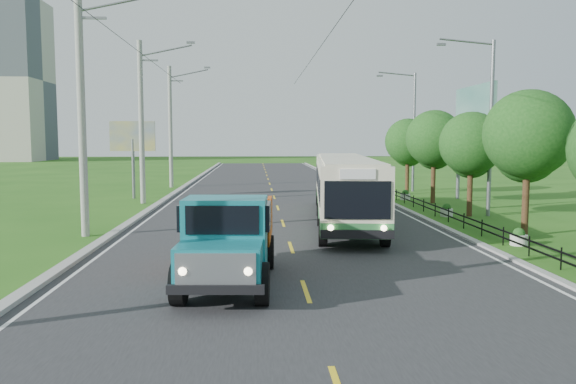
{
  "coord_description": "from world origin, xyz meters",
  "views": [
    {
      "loc": [
        -1.31,
        -14.3,
        3.96
      ],
      "look_at": [
        -0.01,
        7.75,
        1.9
      ],
      "focal_mm": 35.0,
      "sensor_mm": 36.0,
      "label": 1
    }
  ],
  "objects": [
    {
      "name": "curb_left",
      "position": [
        -7.2,
        20.0,
        0.07
      ],
      "size": [
        0.4,
        120.0,
        0.15
      ],
      "primitive_type": "cube",
      "color": "#9E9E99",
      "rests_on": "ground"
    },
    {
      "name": "curb_right",
      "position": [
        7.15,
        20.0,
        0.05
      ],
      "size": [
        0.3,
        120.0,
        0.1
      ],
      "primitive_type": "cube",
      "color": "#9E9E99",
      "rests_on": "ground"
    },
    {
      "name": "pole_near",
      "position": [
        -8.26,
        9.0,
        5.09
      ],
      "size": [
        3.51,
        0.32,
        10.0
      ],
      "color": "gray",
      "rests_on": "ground"
    },
    {
      "name": "tree_third",
      "position": [
        9.86,
        8.14,
        3.99
      ],
      "size": [
        3.6,
        3.62,
        6.0
      ],
      "color": "#382314",
      "rests_on": "ground"
    },
    {
      "name": "pole_mid",
      "position": [
        -8.26,
        21.0,
        5.09
      ],
      "size": [
        3.51,
        0.32,
        10.0
      ],
      "color": "gray",
      "rests_on": "ground"
    },
    {
      "name": "planter_mid",
      "position": [
        8.6,
        14.0,
        0.29
      ],
      "size": [
        0.64,
        0.64,
        0.67
      ],
      "color": "silver",
      "rests_on": "ground"
    },
    {
      "name": "tree_fourth",
      "position": [
        9.86,
        14.14,
        3.59
      ],
      "size": [
        3.24,
        3.31,
        5.4
      ],
      "color": "#382314",
      "rests_on": "ground"
    },
    {
      "name": "planter_near",
      "position": [
        8.6,
        6.0,
        0.29
      ],
      "size": [
        0.64,
        0.64,
        0.67
      ],
      "color": "silver",
      "rests_on": "ground"
    },
    {
      "name": "billboard_right",
      "position": [
        12.3,
        20.0,
        5.34
      ],
      "size": [
        0.24,
        6.0,
        7.3
      ],
      "color": "slate",
      "rests_on": "ground"
    },
    {
      "name": "pole_far",
      "position": [
        -8.26,
        33.0,
        5.09
      ],
      "size": [
        3.51,
        0.32,
        10.0
      ],
      "color": "gray",
      "rests_on": "ground"
    },
    {
      "name": "centre_dash",
      "position": [
        0.0,
        0.0,
        0.02
      ],
      "size": [
        0.12,
        2.2,
        0.0
      ],
      "primitive_type": "cube",
      "color": "yellow",
      "rests_on": "road"
    },
    {
      "name": "tree_fifth",
      "position": [
        9.86,
        20.14,
        3.85
      ],
      "size": [
        3.48,
        3.52,
        5.8
      ],
      "color": "#382314",
      "rests_on": "ground"
    },
    {
      "name": "dump_truck",
      "position": [
        -2.02,
        0.96,
        1.4
      ],
      "size": [
        2.62,
        6.02,
        2.47
      ],
      "rotation": [
        0.0,
        0.0,
        -0.06
      ],
      "color": "#167B88",
      "rests_on": "ground"
    },
    {
      "name": "billboard_left",
      "position": [
        -9.5,
        24.0,
        3.87
      ],
      "size": [
        3.0,
        0.2,
        5.2
      ],
      "color": "slate",
      "rests_on": "ground"
    },
    {
      "name": "streetlight_mid",
      "position": [
        10.64,
        14.0,
        4.9
      ],
      "size": [
        3.02,
        0.2,
        9.07
      ],
      "color": "slate",
      "rests_on": "ground"
    },
    {
      "name": "road",
      "position": [
        0.0,
        20.0,
        0.01
      ],
      "size": [
        14.0,
        120.0,
        0.02
      ],
      "primitive_type": "cube",
      "color": "#28282B",
      "rests_on": "ground"
    },
    {
      "name": "ground",
      "position": [
        0.0,
        0.0,
        0.0
      ],
      "size": [
        240.0,
        240.0,
        0.0
      ],
      "primitive_type": "plane",
      "color": "#235814",
      "rests_on": "ground"
    },
    {
      "name": "bus",
      "position": [
        2.99,
        12.48,
        1.83
      ],
      "size": [
        4.11,
        15.94,
        3.04
      ],
      "rotation": [
        0.0,
        0.0,
        -0.1
      ],
      "color": "#327F3F",
      "rests_on": "ground"
    },
    {
      "name": "planter_far",
      "position": [
        8.6,
        22.0,
        0.29
      ],
      "size": [
        0.64,
        0.64,
        0.67
      ],
      "color": "silver",
      "rests_on": "ground"
    },
    {
      "name": "edge_line_right",
      "position": [
        6.65,
        20.0,
        0.02
      ],
      "size": [
        0.12,
        120.0,
        0.0
      ],
      "primitive_type": "cube",
      "color": "silver",
      "rests_on": "road"
    },
    {
      "name": "tree_back",
      "position": [
        9.86,
        26.14,
        3.65
      ],
      "size": [
        3.3,
        3.36,
        5.5
      ],
      "color": "#382314",
      "rests_on": "ground"
    },
    {
      "name": "edge_line_left",
      "position": [
        -6.65,
        20.0,
        0.02
      ],
      "size": [
        0.12,
        120.0,
        0.0
      ],
      "primitive_type": "cube",
      "color": "silver",
      "rests_on": "road"
    },
    {
      "name": "streetlight_far",
      "position": [
        10.64,
        28.0,
        4.9
      ],
      "size": [
        3.02,
        0.2,
        9.07
      ],
      "color": "slate",
      "rests_on": "ground"
    },
    {
      "name": "railing_right",
      "position": [
        8.0,
        14.0,
        0.3
      ],
      "size": [
        0.04,
        40.0,
        0.6
      ],
      "primitive_type": "cube",
      "color": "black",
      "rests_on": "ground"
    }
  ]
}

